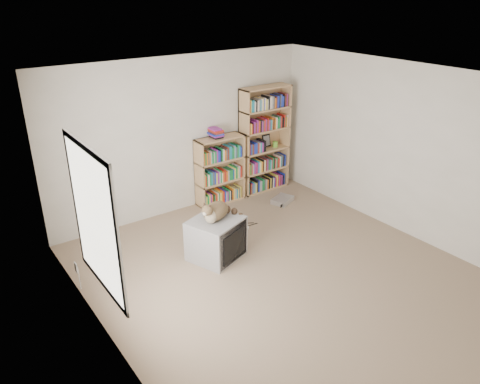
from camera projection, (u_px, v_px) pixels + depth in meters
floor at (282, 275)px, 6.06m from camera, size 4.50×5.00×0.01m
wall_back at (182, 136)px, 7.41m from camera, size 4.50×0.02×2.50m
wall_left at (103, 243)px, 4.35m from camera, size 0.02×5.00×2.50m
wall_right at (404, 151)px, 6.76m from camera, size 0.02×5.00×2.50m
ceiling at (291, 81)px, 5.04m from camera, size 4.50×5.00×0.02m
window at (95, 220)px, 4.45m from camera, size 0.02×1.22×1.52m
crt_tv at (216, 238)px, 6.36m from camera, size 0.82×0.78×0.57m
cat at (220, 212)px, 6.25m from camera, size 0.72×0.44×0.52m
bookcase_tall at (264, 142)px, 8.27m from camera, size 0.94×0.30×1.88m
bookcase_short at (219, 173)px, 7.91m from camera, size 0.84×0.30×1.16m
book_stack at (216, 133)px, 7.60m from camera, size 0.20×0.25×0.16m
green_mug at (275, 144)px, 8.42m from camera, size 0.09×0.09×0.10m
framed_print at (266, 141)px, 8.40m from camera, size 0.17×0.05×0.22m
dvd_player at (282, 200)px, 8.07m from camera, size 0.45×0.39×0.09m
wall_outlet at (76, 268)px, 5.65m from camera, size 0.01×0.08×0.13m
floor_cables at (217, 234)px, 7.04m from camera, size 1.20×0.70×0.01m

